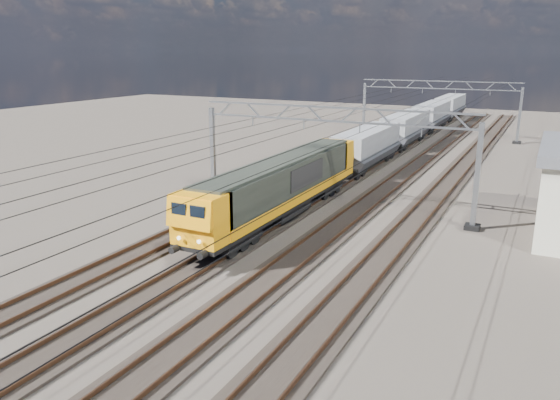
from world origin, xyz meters
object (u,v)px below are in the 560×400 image
at_px(hopper_wagon_third, 432,114).
at_px(hopper_wagon_mid, 406,127).
at_px(catenary_gantry_far, 438,107).
at_px(hopper_wagon_lead, 367,145).
at_px(locomotive, 282,184).
at_px(catenary_gantry_mid, 330,154).
at_px(hopper_wagon_fourth, 450,105).

bearing_deg(hopper_wagon_third, hopper_wagon_mid, -90.00).
bearing_deg(catenary_gantry_far, hopper_wagon_lead, -95.29).
bearing_deg(catenary_gantry_far, locomotive, -92.91).
distance_m(catenary_gantry_mid, hopper_wagon_third, 42.87).
distance_m(catenary_gantry_far, hopper_wagon_fourth, 21.15).
bearing_deg(catenary_gantry_far, hopper_wagon_fourth, 95.44).
relative_size(catenary_gantry_mid, locomotive, 0.94).
bearing_deg(hopper_wagon_mid, catenary_gantry_far, 74.89).
bearing_deg(hopper_wagon_fourth, locomotive, -90.00).
relative_size(catenary_gantry_mid, hopper_wagon_mid, 1.53).
height_order(catenary_gantry_mid, hopper_wagon_third, catenary_gantry_mid).
bearing_deg(catenary_gantry_mid, catenary_gantry_far, 90.00).
relative_size(hopper_wagon_lead, hopper_wagon_fourth, 1.00).
bearing_deg(hopper_wagon_third, catenary_gantry_far, -73.59).
xyz_separation_m(catenary_gantry_mid, catenary_gantry_far, (0.00, 36.00, 0.00)).
height_order(hopper_wagon_mid, hopper_wagon_third, same).
distance_m(locomotive, hopper_wagon_lead, 17.70).
relative_size(catenary_gantry_mid, hopper_wagon_lead, 1.53).
bearing_deg(catenary_gantry_mid, locomotive, -121.20).
height_order(hopper_wagon_mid, hopper_wagon_fourth, same).
distance_m(hopper_wagon_mid, hopper_wagon_fourth, 28.40).
distance_m(catenary_gantry_far, hopper_wagon_third, 7.28).
xyz_separation_m(catenary_gantry_far, hopper_wagon_lead, (-2.00, -21.61, -1.67)).
height_order(hopper_wagon_lead, hopper_wagon_fourth, same).
bearing_deg(locomotive, hopper_wagon_fourth, 90.00).
bearing_deg(hopper_wagon_mid, catenary_gantry_mid, -86.00).
bearing_deg(locomotive, catenary_gantry_far, 87.09).
height_order(catenary_gantry_far, hopper_wagon_fourth, catenary_gantry_far).
distance_m(locomotive, hopper_wagon_mid, 31.90).
relative_size(hopper_wagon_third, hopper_wagon_fourth, 1.00).
distance_m(catenary_gantry_mid, hopper_wagon_mid, 28.71).
relative_size(hopper_wagon_lead, hopper_wagon_third, 1.00).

